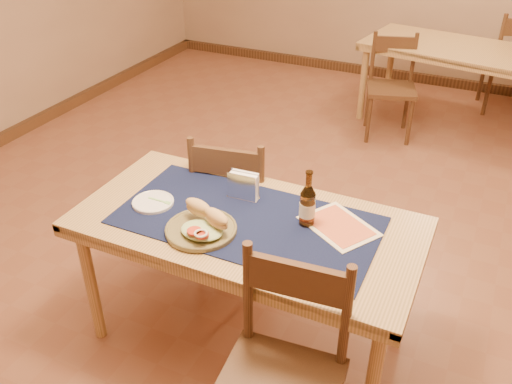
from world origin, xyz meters
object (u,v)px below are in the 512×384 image
at_px(sandwich_plate, 203,226).
at_px(chair_main_far, 236,202).
at_px(beer_bottle, 307,205).
at_px(back_table, 459,56).
at_px(chair_main_near, 281,377).
at_px(napkin_holder, 243,186).
at_px(main_table, 247,235).

bearing_deg(sandwich_plate, chair_main_far, 104.56).
xyz_separation_m(sandwich_plate, beer_bottle, (0.40, 0.25, 0.07)).
bearing_deg(sandwich_plate, back_table, 78.73).
relative_size(chair_main_far, beer_bottle, 3.49).
bearing_deg(beer_bottle, chair_main_near, -76.53).
bearing_deg(napkin_holder, back_table, 78.21).
xyz_separation_m(chair_main_far, chair_main_near, (0.72, -1.03, 0.01)).
relative_size(beer_bottle, napkin_holder, 1.70).
xyz_separation_m(chair_main_far, beer_bottle, (0.56, -0.38, 0.36)).
height_order(beer_bottle, napkin_holder, beer_bottle).
height_order(chair_main_near, napkin_holder, chair_main_near).
distance_m(sandwich_plate, napkin_holder, 0.34).
bearing_deg(napkin_holder, beer_bottle, -12.25).
distance_m(back_table, chair_main_far, 2.88).
bearing_deg(back_table, napkin_holder, -101.79).
distance_m(main_table, chair_main_near, 0.72).
xyz_separation_m(back_table, napkin_holder, (-0.64, -3.05, 0.15)).
xyz_separation_m(main_table, chair_main_near, (0.42, -0.56, -0.16)).
bearing_deg(napkin_holder, main_table, -59.11).
xyz_separation_m(main_table, beer_bottle, (0.26, 0.09, 0.19)).
bearing_deg(back_table, chair_main_far, -107.01).
bearing_deg(beer_bottle, napkin_holder, 167.75).
bearing_deg(chair_main_near, sandwich_plate, 144.36).
bearing_deg(chair_main_near, beer_bottle, 103.47).
xyz_separation_m(sandwich_plate, napkin_holder, (0.04, 0.33, 0.03)).
xyz_separation_m(main_table, sandwich_plate, (-0.14, -0.17, 0.12)).
height_order(main_table, napkin_holder, napkin_holder).
height_order(chair_main_far, chair_main_near, chair_main_near).
xyz_separation_m(chair_main_near, sandwich_plate, (-0.55, 0.40, 0.28)).
bearing_deg(back_table, sandwich_plate, -101.27).
distance_m(sandwich_plate, beer_bottle, 0.48).
bearing_deg(napkin_holder, sandwich_plate, -96.41).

